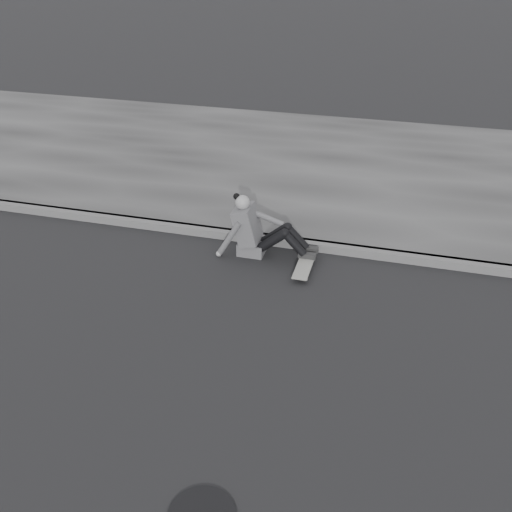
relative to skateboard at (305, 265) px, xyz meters
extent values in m
plane|color=black|center=(-0.92, -2.01, -0.07)|extent=(80.00, 80.00, 0.00)
cube|color=#535353|center=(-0.92, 0.57, -0.01)|extent=(24.00, 0.16, 0.12)
cube|color=#373737|center=(-0.92, 3.59, -0.01)|extent=(24.00, 6.00, 0.12)
cylinder|color=gray|center=(-0.08, -0.26, -0.04)|extent=(0.03, 0.05, 0.05)
cylinder|color=gray|center=(0.07, -0.26, -0.04)|extent=(0.03, 0.05, 0.05)
cylinder|color=gray|center=(-0.08, 0.26, -0.04)|extent=(0.03, 0.05, 0.05)
cylinder|color=gray|center=(0.07, 0.26, -0.04)|extent=(0.03, 0.05, 0.05)
cube|color=#2C2C2F|center=(0.00, -0.26, -0.02)|extent=(0.16, 0.04, 0.03)
cube|color=#2C2C2F|center=(0.00, 0.26, -0.02)|extent=(0.16, 0.04, 0.03)
cube|color=slate|center=(0.00, 0.00, 0.01)|extent=(0.20, 0.78, 0.02)
cube|color=#4D4D50|center=(-0.80, 0.25, 0.02)|extent=(0.36, 0.34, 0.18)
cube|color=#4D4D50|center=(-0.87, 0.25, 0.36)|extent=(0.37, 0.40, 0.57)
cube|color=#4D4D50|center=(-1.00, 0.25, 0.48)|extent=(0.14, 0.30, 0.20)
cylinder|color=gray|center=(-0.92, 0.25, 0.60)|extent=(0.09, 0.09, 0.08)
sphere|color=gray|center=(-0.93, 0.25, 0.69)|extent=(0.20, 0.20, 0.20)
sphere|color=black|center=(-1.02, 0.27, 0.76)|extent=(0.09, 0.09, 0.09)
cylinder|color=black|center=(-0.49, 0.16, 0.21)|extent=(0.43, 0.13, 0.39)
cylinder|color=black|center=(-0.49, 0.34, 0.21)|extent=(0.43, 0.13, 0.39)
cylinder|color=black|center=(-0.19, 0.16, 0.21)|extent=(0.35, 0.11, 0.36)
cylinder|color=black|center=(-0.19, 0.34, 0.21)|extent=(0.35, 0.11, 0.36)
sphere|color=black|center=(-0.32, 0.16, 0.35)|extent=(0.13, 0.13, 0.13)
sphere|color=black|center=(-0.32, 0.34, 0.35)|extent=(0.13, 0.13, 0.13)
cube|color=#262626|center=(0.00, 0.16, 0.05)|extent=(0.24, 0.08, 0.07)
cube|color=#262626|center=(0.00, 0.34, 0.05)|extent=(0.24, 0.08, 0.07)
cylinder|color=#4D4D50|center=(-1.07, 0.04, 0.22)|extent=(0.38, 0.08, 0.58)
sphere|color=gray|center=(-1.22, 0.03, -0.03)|extent=(0.08, 0.08, 0.08)
cylinder|color=#4D4D50|center=(-0.63, 0.41, 0.42)|extent=(0.48, 0.08, 0.21)
camera|label=1|loc=(1.06, -6.44, 3.97)|focal=40.00mm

